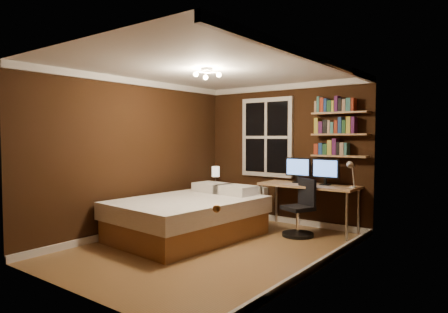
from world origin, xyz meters
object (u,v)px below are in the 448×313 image
Objects in this scene: office_chair at (300,215)px; desk_lamp at (351,174)px; monitor_left at (298,170)px; radiator at (257,203)px; bed at (189,217)px; nightstand at (216,202)px; desk at (308,188)px; monitor_right at (325,172)px; bedside_lamp at (216,178)px.

desk_lamp is at bearing 50.42° from office_chair.
radiator is at bearing 171.84° from monitor_left.
office_chair is (1.33, 1.13, 0.01)m from bed.
radiator is 1.36m from office_chair.
bed is at bearing -64.13° from nightstand.
monitor_left is (-0.23, 0.08, 0.28)m from desk.
nightstand is 2.33m from monitor_right.
monitor_right reaches higher than nightstand.
desk_lamp reaches higher than desk.
desk_lamp reaches higher than monitor_right.
desk_lamp reaches higher than bedside_lamp.
radiator is at bearing 18.15° from nightstand.
desk is 0.56m from office_chair.
monitor_right is (1.41, -0.13, 0.68)m from radiator.
bedside_lamp reaches higher than desk.
nightstand is at bearing -166.91° from office_chair.
bed is 4.30× the size of nightstand.
desk is 3.58× the size of monitor_left.
bed is 1.67m from nightstand.
bedside_lamp is at bearing 0.00° from nightstand.
bedside_lamp is at bearing -179.35° from desk.
radiator is 1.57m from monitor_right.
radiator is 1.24m from desk.
bed is 5.34× the size of desk_lamp.
bedside_lamp is at bearing -163.63° from radiator.
radiator is 1.15m from monitor_left.
desk is at bearing -10.49° from radiator.
radiator is at bearing 176.73° from office_chair.
radiator is 1.41× the size of desk_lamp.
desk is 0.37m from monitor_left.
office_chair is at bearing -81.96° from desk.
monitor_right is at bearing 91.58° from office_chair.
nightstand is 1.26× the size of bedside_lamp.
radiator is 1.36× the size of monitor_left.
desk is 0.80m from desk_lamp.
office_chair reaches higher than bed.
bed is 2.33m from monitor_right.
bed is at bearing -115.46° from office_chair.
radiator is 0.69× the size of office_chair.
bedside_lamp is 1.73m from monitor_left.
nightstand is 1.24× the size of desk_lamp.
bedside_lamp is 1.95m from desk.
desk is 3.58× the size of monitor_right.
radiator is 0.38× the size of desk.
nightstand is at bearing -163.63° from radiator.
bedside_lamp is 0.27× the size of desk.
monitor_right is at bearing -5.32° from radiator.
monitor_right is at bearing 4.46° from nightstand.
desk_lamp is at bearing -5.40° from desk.
desk is at bearing 174.60° from desk_lamp.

